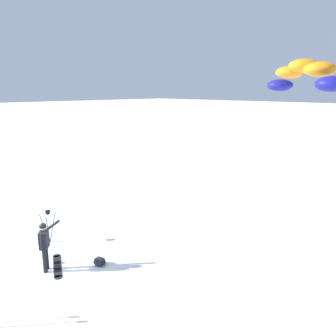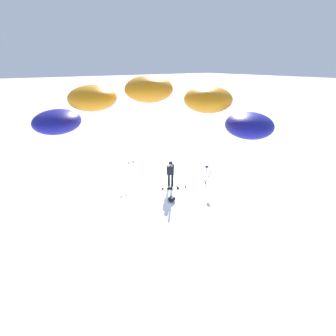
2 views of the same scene
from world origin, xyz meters
The scene contains 6 objects.
ground_plane centered at (0.00, 0.00, 0.00)m, with size 300.00×300.00×0.00m, color white.
snowboarder centered at (-0.29, 0.16, 1.04)m, with size 0.47×0.77×1.72m.
snowboard centered at (-0.30, 0.55, 0.02)m, with size 1.67×0.95×0.10m.
traction_kite centered at (5.00, 6.81, 6.38)m, with size 3.96×3.52×1.03m.
gear_bag_large centered at (0.67, 1.61, 0.14)m, with size 0.53×0.48×0.26m.
camera_tripod centered at (-2.28, 1.28, 0.95)m, with size 0.56×0.60×1.34m.
Camera 1 is at (10.02, -4.45, 5.96)m, focal length 36.94 mm.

